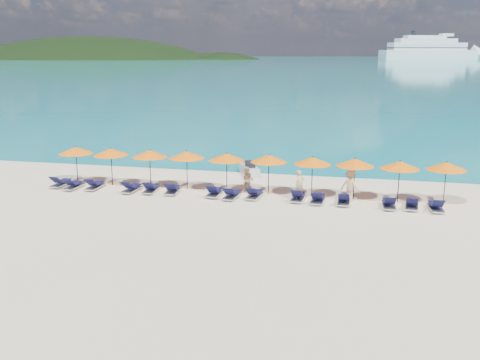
# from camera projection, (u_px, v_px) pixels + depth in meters

# --- Properties ---
(ground) EXTENTS (1400.00, 1400.00, 0.00)m
(ground) POSITION_uv_depth(u_px,v_px,m) (226.00, 218.00, 25.63)
(ground) COLOR beige
(sea) EXTENTS (1600.00, 1300.00, 0.01)m
(sea) POSITION_uv_depth(u_px,v_px,m) (359.00, 59.00, 651.56)
(sea) COLOR #1FA9B2
(sea) RESTS_ON ground
(headland_main) EXTENTS (374.00, 242.00, 126.50)m
(headland_main) POSITION_uv_depth(u_px,v_px,m) (88.00, 93.00, 611.09)
(headland_main) COLOR black
(headland_main) RESTS_ON ground
(headland_small) EXTENTS (162.00, 126.00, 85.50)m
(headland_small) POSITION_uv_depth(u_px,v_px,m) (219.00, 91.00, 597.12)
(headland_small) COLOR black
(headland_small) RESTS_ON ground
(cruise_ship) EXTENTS (127.32, 71.15, 36.18)m
(cruise_ship) POSITION_uv_depth(u_px,v_px,m) (438.00, 51.00, 586.35)
(cruise_ship) COLOR white
(cruise_ship) RESTS_ON ground
(jetski) EXTENTS (1.76, 2.44, 0.82)m
(jetski) POSITION_uv_depth(u_px,v_px,m) (250.00, 169.00, 34.81)
(jetski) COLOR #BCBCC2
(jetski) RESTS_ON ground
(beachgoer_a) EXTENTS (0.70, 0.69, 1.63)m
(beachgoer_a) POSITION_uv_depth(u_px,v_px,m) (299.00, 185.00, 28.70)
(beachgoer_a) COLOR tan
(beachgoer_a) RESTS_ON ground
(beachgoer_b) EXTENTS (0.80, 0.52, 1.56)m
(beachgoer_b) POSITION_uv_depth(u_px,v_px,m) (247.00, 180.00, 29.96)
(beachgoer_b) COLOR tan
(beachgoer_b) RESTS_ON ground
(beachgoer_c) EXTENTS (1.19, 0.90, 1.67)m
(beachgoer_c) POSITION_uv_depth(u_px,v_px,m) (350.00, 186.00, 28.46)
(beachgoer_c) COLOR tan
(beachgoer_c) RESTS_ON ground
(umbrella_0) EXTENTS (2.10, 2.10, 2.28)m
(umbrella_0) POSITION_uv_depth(u_px,v_px,m) (76.00, 150.00, 32.15)
(umbrella_0) COLOR black
(umbrella_0) RESTS_ON ground
(umbrella_1) EXTENTS (2.10, 2.10, 2.28)m
(umbrella_1) POSITION_uv_depth(u_px,v_px,m) (111.00, 152.00, 31.62)
(umbrella_1) COLOR black
(umbrella_1) RESTS_ON ground
(umbrella_2) EXTENTS (2.10, 2.10, 2.28)m
(umbrella_2) POSITION_uv_depth(u_px,v_px,m) (150.00, 154.00, 31.10)
(umbrella_2) COLOR black
(umbrella_2) RESTS_ON ground
(umbrella_3) EXTENTS (2.10, 2.10, 2.28)m
(umbrella_3) POSITION_uv_depth(u_px,v_px,m) (187.00, 155.00, 30.75)
(umbrella_3) COLOR black
(umbrella_3) RESTS_ON ground
(umbrella_4) EXTENTS (2.10, 2.10, 2.28)m
(umbrella_4) POSITION_uv_depth(u_px,v_px,m) (227.00, 157.00, 30.11)
(umbrella_4) COLOR black
(umbrella_4) RESTS_ON ground
(umbrella_5) EXTENTS (2.10, 2.10, 2.28)m
(umbrella_5) POSITION_uv_depth(u_px,v_px,m) (269.00, 158.00, 29.69)
(umbrella_5) COLOR black
(umbrella_5) RESTS_ON ground
(umbrella_6) EXTENTS (2.10, 2.10, 2.28)m
(umbrella_6) POSITION_uv_depth(u_px,v_px,m) (313.00, 161.00, 29.09)
(umbrella_6) COLOR black
(umbrella_6) RESTS_ON ground
(umbrella_7) EXTENTS (2.10, 2.10, 2.28)m
(umbrella_7) POSITION_uv_depth(u_px,v_px,m) (355.00, 162.00, 28.63)
(umbrella_7) COLOR black
(umbrella_7) RESTS_ON ground
(umbrella_8) EXTENTS (2.10, 2.10, 2.28)m
(umbrella_8) POSITION_uv_depth(u_px,v_px,m) (400.00, 165.00, 27.98)
(umbrella_8) COLOR black
(umbrella_8) RESTS_ON ground
(umbrella_9) EXTENTS (2.10, 2.10, 2.28)m
(umbrella_9) POSITION_uv_depth(u_px,v_px,m) (447.00, 166.00, 27.71)
(umbrella_9) COLOR black
(umbrella_9) RESTS_ON ground
(lounger_0) EXTENTS (0.65, 1.71, 0.66)m
(lounger_0) POSITION_uv_depth(u_px,v_px,m) (61.00, 183.00, 31.69)
(lounger_0) COLOR silver
(lounger_0) RESTS_ON ground
(lounger_1) EXTENTS (0.64, 1.71, 0.66)m
(lounger_1) POSITION_uv_depth(u_px,v_px,m) (74.00, 185.00, 31.13)
(lounger_1) COLOR silver
(lounger_1) RESTS_ON ground
(lounger_2) EXTENTS (0.64, 1.71, 0.66)m
(lounger_2) POSITION_uv_depth(u_px,v_px,m) (95.00, 185.00, 31.08)
(lounger_2) COLOR silver
(lounger_2) RESTS_ON ground
(lounger_3) EXTENTS (0.74, 1.74, 0.66)m
(lounger_3) POSITION_uv_depth(u_px,v_px,m) (132.00, 188.00, 30.46)
(lounger_3) COLOR silver
(lounger_3) RESTS_ON ground
(lounger_4) EXTENTS (0.79, 1.76, 0.66)m
(lounger_4) POSITION_uv_depth(u_px,v_px,m) (151.00, 188.00, 30.36)
(lounger_4) COLOR silver
(lounger_4) RESTS_ON ground
(lounger_5) EXTENTS (0.77, 1.75, 0.66)m
(lounger_5) POSITION_uv_depth(u_px,v_px,m) (173.00, 190.00, 30.10)
(lounger_5) COLOR silver
(lounger_5) RESTS_ON ground
(lounger_6) EXTENTS (0.64, 1.71, 0.66)m
(lounger_6) POSITION_uv_depth(u_px,v_px,m) (214.00, 192.00, 29.57)
(lounger_6) COLOR silver
(lounger_6) RESTS_ON ground
(lounger_7) EXTENTS (0.75, 1.74, 0.66)m
(lounger_7) POSITION_uv_depth(u_px,v_px,m) (232.00, 194.00, 29.06)
(lounger_7) COLOR silver
(lounger_7) RESTS_ON ground
(lounger_8) EXTENTS (0.77, 1.75, 0.66)m
(lounger_8) POSITION_uv_depth(u_px,v_px,m) (254.00, 194.00, 29.12)
(lounger_8) COLOR silver
(lounger_8) RESTS_ON ground
(lounger_9) EXTENTS (0.69, 1.72, 0.66)m
(lounger_9) POSITION_uv_depth(u_px,v_px,m) (298.00, 196.00, 28.66)
(lounger_9) COLOR silver
(lounger_9) RESTS_ON ground
(lounger_10) EXTENTS (0.73, 1.74, 0.66)m
(lounger_10) POSITION_uv_depth(u_px,v_px,m) (318.00, 199.00, 28.24)
(lounger_10) COLOR silver
(lounger_10) RESTS_ON ground
(lounger_11) EXTENTS (0.63, 1.70, 0.66)m
(lounger_11) POSITION_uv_depth(u_px,v_px,m) (344.00, 200.00, 28.00)
(lounger_11) COLOR silver
(lounger_11) RESTS_ON ground
(lounger_12) EXTENTS (0.69, 1.72, 0.66)m
(lounger_12) POSITION_uv_depth(u_px,v_px,m) (389.00, 203.00, 27.32)
(lounger_12) COLOR silver
(lounger_12) RESTS_ON ground
(lounger_13) EXTENTS (0.79, 1.75, 0.66)m
(lounger_13) POSITION_uv_depth(u_px,v_px,m) (412.00, 204.00, 27.20)
(lounger_13) COLOR silver
(lounger_13) RESTS_ON ground
(lounger_14) EXTENTS (0.72, 1.73, 0.66)m
(lounger_14) POSITION_uv_depth(u_px,v_px,m) (436.00, 206.00, 26.85)
(lounger_14) COLOR silver
(lounger_14) RESTS_ON ground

